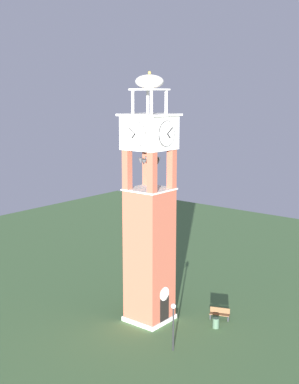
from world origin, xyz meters
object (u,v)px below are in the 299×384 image
(clock_tower, at_px, (150,222))
(lamp_post, at_px, (173,318))
(trash_bin, at_px, (216,323))
(park_bench, at_px, (220,314))

(clock_tower, height_order, lamp_post, clock_tower)
(lamp_post, relative_size, trash_bin, 4.40)
(trash_bin, bearing_deg, clock_tower, 112.28)
(clock_tower, bearing_deg, trash_bin, -67.72)
(lamp_post, bearing_deg, trash_bin, -5.38)
(clock_tower, relative_size, lamp_post, 5.56)
(clock_tower, xyz_separation_m, trash_bin, (2.04, -4.98, -7.70))
(lamp_post, xyz_separation_m, trash_bin, (4.97, -0.47, -2.07))
(trash_bin, bearing_deg, lamp_post, 174.62)
(clock_tower, xyz_separation_m, park_bench, (3.55, -4.41, -7.61))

